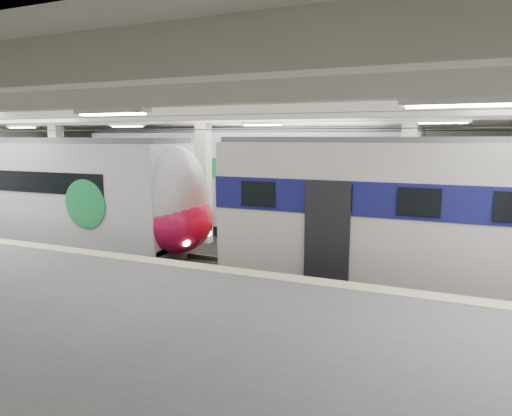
% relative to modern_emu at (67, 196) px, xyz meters
% --- Properties ---
extents(station_hall, '(36.00, 24.00, 5.75)m').
position_rel_modern_emu_xyz_m(station_hall, '(7.50, -1.74, 1.07)').
color(station_hall, black).
rests_on(station_hall, ground).
extents(modern_emu, '(13.71, 2.83, 4.43)m').
position_rel_modern_emu_xyz_m(modern_emu, '(0.00, 0.00, 0.00)').
color(modern_emu, silver).
rests_on(modern_emu, ground).
extents(older_rer, '(13.56, 2.99, 4.47)m').
position_rel_modern_emu_xyz_m(older_rer, '(14.04, 0.00, 0.17)').
color(older_rer, beige).
rests_on(older_rer, ground).
extents(far_train, '(15.43, 3.60, 4.84)m').
position_rel_modern_emu_xyz_m(far_train, '(5.25, 5.50, 0.32)').
color(far_train, silver).
rests_on(far_train, ground).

